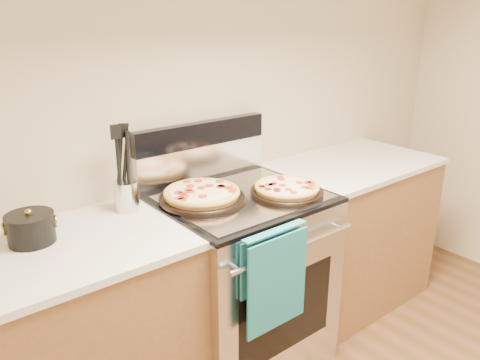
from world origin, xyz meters
TOP-DOWN VIEW (x-y plane):
  - wall_back at (0.00, 2.00)m, footprint 4.00×0.00m
  - range_body at (0.00, 1.65)m, footprint 0.76×0.68m
  - oven_window at (0.00, 1.31)m, footprint 0.56×0.01m
  - cooktop at (0.00, 1.65)m, footprint 0.76×0.68m
  - backsplash_lower at (0.00, 1.96)m, footprint 0.76×0.06m
  - backsplash_upper at (0.00, 1.96)m, footprint 0.76×0.06m
  - oven_handle at (0.00, 1.27)m, footprint 0.70×0.03m
  - dish_towel at (-0.12, 1.27)m, footprint 0.32×0.05m
  - foil_sheet at (0.00, 1.62)m, footprint 0.70×0.55m
  - cabinet_left at (-0.88, 1.68)m, footprint 1.00×0.62m
  - countertop_left at (-0.88, 1.68)m, footprint 1.02×0.64m
  - cabinet_right at (0.88, 1.68)m, footprint 1.00×0.62m
  - countertop_right at (0.88, 1.68)m, footprint 1.02×0.64m
  - pepperoni_pizza_back at (-0.18, 1.70)m, footprint 0.48×0.48m
  - pepperoni_pizza_front at (0.18, 1.52)m, footprint 0.45×0.45m
  - utensil_crock at (-0.48, 1.85)m, footprint 0.13×0.13m
  - saucepan at (-0.90, 1.78)m, footprint 0.21×0.21m

SIDE VIEW (x-z plane):
  - cabinet_left at x=-0.88m, z-range 0.00..0.88m
  - cabinet_right at x=0.88m, z-range 0.00..0.88m
  - range_body at x=0.00m, z-range 0.00..0.90m
  - oven_window at x=0.00m, z-range 0.25..0.65m
  - dish_towel at x=-0.12m, z-range 0.49..0.91m
  - oven_handle at x=0.00m, z-range 0.79..0.81m
  - countertop_left at x=-0.88m, z-range 0.88..0.91m
  - countertop_right at x=0.88m, z-range 0.88..0.91m
  - cooktop at x=0.00m, z-range 0.90..0.92m
  - foil_sheet at x=0.00m, z-range 0.92..0.93m
  - pepperoni_pizza_front at x=0.18m, z-range 0.93..0.97m
  - pepperoni_pizza_back at x=-0.18m, z-range 0.93..0.98m
  - saucepan at x=-0.90m, z-range 0.91..1.01m
  - utensil_crock at x=-0.48m, z-range 0.91..1.04m
  - backsplash_lower at x=0.00m, z-range 0.92..1.10m
  - backsplash_upper at x=0.00m, z-range 1.10..1.22m
  - wall_back at x=0.00m, z-range -0.65..3.35m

